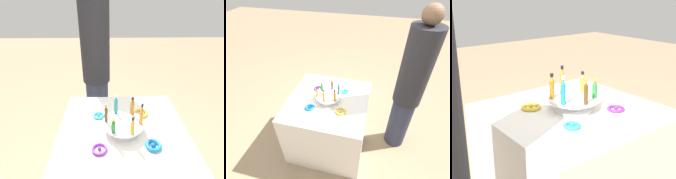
% 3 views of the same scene
% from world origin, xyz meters
% --- Properties ---
extents(party_table, '(0.85, 0.85, 0.72)m').
position_xyz_m(party_table, '(0.00, 0.00, 0.36)').
color(party_table, silver).
rests_on(party_table, ground_plane).
extents(display_stand, '(0.27, 0.27, 0.07)m').
position_xyz_m(display_stand, '(0.00, 0.00, 0.76)').
color(display_stand, white).
rests_on(display_stand, party_table).
extents(bottle_brown, '(0.02, 0.02, 0.13)m').
position_xyz_m(bottle_brown, '(0.11, -0.01, 0.85)').
color(bottle_brown, brown).
rests_on(bottle_brown, display_stand).
extents(bottle_green, '(0.03, 0.03, 0.10)m').
position_xyz_m(bottle_green, '(0.07, 0.09, 0.84)').
color(bottle_green, '#288438').
rests_on(bottle_green, display_stand).
extents(bottle_gold, '(0.03, 0.03, 0.12)m').
position_xyz_m(bottle_gold, '(-0.04, 0.10, 0.84)').
color(bottle_gold, gold).
rests_on(bottle_gold, display_stand).
extents(bottle_orange, '(0.02, 0.02, 0.15)m').
position_xyz_m(bottle_orange, '(-0.11, 0.01, 0.86)').
color(bottle_orange, orange).
rests_on(bottle_orange, display_stand).
extents(bottle_amber, '(0.03, 0.03, 0.13)m').
position_xyz_m(bottle_amber, '(-0.07, -0.09, 0.85)').
color(bottle_amber, '#AD6B19').
rests_on(bottle_amber, display_stand).
extents(bottle_teal, '(0.03, 0.03, 0.15)m').
position_xyz_m(bottle_teal, '(0.04, -0.10, 0.86)').
color(bottle_teal, teal).
rests_on(bottle_teal, display_stand).
extents(ribbon_bow_teal, '(0.08, 0.08, 0.03)m').
position_xyz_m(ribbon_bow_teal, '(0.17, -0.15, 0.73)').
color(ribbon_bow_teal, '#2DB7CC').
rests_on(ribbon_bow_teal, party_table).
extents(ribbon_bow_purple, '(0.09, 0.09, 0.02)m').
position_xyz_m(ribbon_bow_purple, '(0.15, 0.17, 0.73)').
color(ribbon_bow_purple, purple).
rests_on(ribbon_bow_purple, party_table).
extents(ribbon_bow_blue, '(0.10, 0.10, 0.03)m').
position_xyz_m(ribbon_bow_blue, '(-0.17, 0.15, 0.74)').
color(ribbon_bow_blue, blue).
rests_on(ribbon_bow_blue, party_table).
extents(ribbon_bow_gold, '(0.11, 0.11, 0.03)m').
position_xyz_m(ribbon_bow_gold, '(-0.15, -0.17, 0.73)').
color(ribbon_bow_gold, gold).
rests_on(ribbon_bow_gold, party_table).
extents(person_figure, '(0.28, 0.28, 1.67)m').
position_xyz_m(person_figure, '(0.22, -0.81, 0.85)').
color(person_figure, '#282D42').
rests_on(person_figure, ground_plane).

